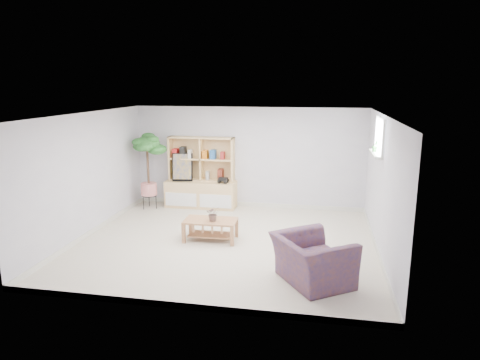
% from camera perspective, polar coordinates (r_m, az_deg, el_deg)
% --- Properties ---
extents(floor, '(5.50, 5.00, 0.01)m').
position_cam_1_polar(floor, '(8.16, -1.83, -8.33)').
color(floor, beige).
rests_on(floor, ground).
extents(ceiling, '(5.50, 5.00, 0.01)m').
position_cam_1_polar(ceiling, '(7.63, -1.95, 8.73)').
color(ceiling, white).
rests_on(ceiling, walls).
extents(walls, '(5.51, 5.01, 2.40)m').
position_cam_1_polar(walls, '(7.81, -1.89, -0.09)').
color(walls, silver).
rests_on(walls, floor).
extents(baseboard, '(5.50, 5.00, 0.10)m').
position_cam_1_polar(baseboard, '(8.14, -1.83, -8.00)').
color(baseboard, silver).
rests_on(baseboard, floor).
extents(window, '(0.10, 0.98, 0.68)m').
position_cam_1_polar(window, '(8.16, 18.19, 5.55)').
color(window, silver).
rests_on(window, walls).
extents(window_sill, '(0.14, 1.00, 0.04)m').
position_cam_1_polar(window_sill, '(8.20, 17.62, 3.35)').
color(window_sill, silver).
rests_on(window_sill, walls).
extents(storage_unit, '(1.69, 0.57, 1.69)m').
position_cam_1_polar(storage_unit, '(10.27, -5.28, 0.98)').
color(storage_unit, '#E5B969').
rests_on(storage_unit, floor).
extents(poster, '(0.50, 0.19, 0.68)m').
position_cam_1_polar(poster, '(10.32, -7.68, 1.69)').
color(poster, gold).
rests_on(poster, storage_unit).
extents(toy_truck, '(0.32, 0.25, 0.16)m').
position_cam_1_polar(toy_truck, '(10.07, -2.24, 0.01)').
color(toy_truck, black).
rests_on(toy_truck, storage_unit).
extents(coffee_table, '(1.00, 0.56, 0.40)m').
position_cam_1_polar(coffee_table, '(8.24, -3.94, -6.65)').
color(coffee_table, '#A76438').
rests_on(coffee_table, floor).
extents(table_plant, '(0.32, 0.30, 0.29)m').
position_cam_1_polar(table_plant, '(8.06, -3.60, -4.49)').
color(table_plant, '#286E36').
rests_on(table_plant, coffee_table).
extents(floor_tree, '(0.71, 0.71, 1.80)m').
position_cam_1_polar(floor_tree, '(10.33, -12.15, 1.12)').
color(floor_tree, '#20581B').
rests_on(floor_tree, floor).
extents(armchair, '(1.40, 1.44, 0.81)m').
position_cam_1_polar(armchair, '(6.57, 9.63, -10.07)').
color(armchair, navy).
rests_on(armchair, floor).
extents(sill_plant, '(0.14, 0.13, 0.21)m').
position_cam_1_polar(sill_plant, '(8.31, 17.57, 4.36)').
color(sill_plant, '#20581B').
rests_on(sill_plant, window_sill).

